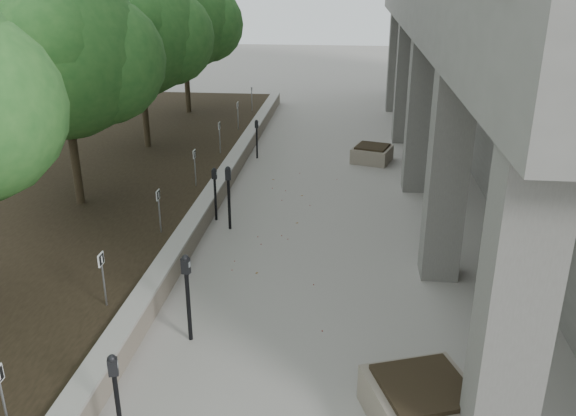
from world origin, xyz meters
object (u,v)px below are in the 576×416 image
at_px(crabapple_tree_4, 140,59).
at_px(crabapple_tree_5, 184,41).
at_px(parking_meter_2, 188,298).
at_px(planter_front, 422,403).
at_px(planter_back, 372,153).
at_px(parking_meter_4, 229,198).
at_px(parking_meter_1, 117,402).
at_px(parking_meter_3, 215,194).
at_px(parking_meter_5, 257,139).
at_px(crabapple_tree_3, 65,89).

relative_size(crabapple_tree_4, crabapple_tree_5, 1.00).
bearing_deg(crabapple_tree_5, parking_meter_2, -75.09).
distance_m(planter_front, planter_back, 11.71).
bearing_deg(planter_front, parking_meter_4, 122.02).
distance_m(parking_meter_1, planter_back, 13.02).
bearing_deg(crabapple_tree_5, crabapple_tree_4, -90.00).
bearing_deg(crabapple_tree_5, parking_meter_3, -71.59).
bearing_deg(parking_meter_3, planter_front, -50.75).
xyz_separation_m(planter_front, planter_back, (-0.37, 11.71, -0.05)).
bearing_deg(parking_meter_5, crabapple_tree_5, 130.54).
bearing_deg(parking_meter_3, parking_meter_2, -75.83).
xyz_separation_m(crabapple_tree_5, parking_meter_5, (3.45, -4.63, -2.49)).
bearing_deg(planter_front, crabapple_tree_3, 139.84).
relative_size(crabapple_tree_5, planter_front, 4.13).
height_order(crabapple_tree_5, parking_meter_4, crabapple_tree_5).
xyz_separation_m(parking_meter_2, parking_meter_3, (-0.67, 4.98, -0.10)).
bearing_deg(planter_back, parking_meter_2, -107.29).
bearing_deg(parking_meter_4, crabapple_tree_5, 101.10).
xyz_separation_m(parking_meter_2, parking_meter_4, (-0.24, 4.48, -0.00)).
relative_size(parking_meter_3, planter_back, 1.19).
height_order(parking_meter_3, planter_back, parking_meter_3).
relative_size(crabapple_tree_3, parking_meter_5, 4.33).
bearing_deg(parking_meter_1, parking_meter_3, 75.72).
xyz_separation_m(crabapple_tree_4, parking_meter_4, (3.68, -5.26, -2.36)).
distance_m(crabapple_tree_3, parking_meter_3, 4.08).
xyz_separation_m(crabapple_tree_3, parking_meter_3, (3.25, 0.23, -2.46)).
bearing_deg(crabapple_tree_5, parking_meter_1, -77.89).
bearing_deg(parking_meter_3, parking_meter_5, 94.27).
bearing_deg(parking_meter_1, parking_meter_2, 66.53).
height_order(parking_meter_2, parking_meter_5, parking_meter_2).
xyz_separation_m(crabapple_tree_3, crabapple_tree_4, (0.00, 5.00, 0.00)).
bearing_deg(crabapple_tree_4, parking_meter_5, 6.20).
bearing_deg(crabapple_tree_4, crabapple_tree_3, -90.00).
xyz_separation_m(parking_meter_1, parking_meter_3, (-0.43, 7.37, -0.03)).
bearing_deg(planter_front, planter_back, 91.81).
bearing_deg(crabapple_tree_5, planter_back, -32.90).
distance_m(parking_meter_1, parking_meter_4, 6.88).
bearing_deg(crabapple_tree_3, planter_back, 37.39).
xyz_separation_m(crabapple_tree_4, parking_meter_5, (3.45, 0.37, -2.49)).
bearing_deg(parking_meter_3, parking_meter_4, -42.17).
xyz_separation_m(crabapple_tree_4, planter_front, (7.46, -11.29, -2.81)).
xyz_separation_m(parking_meter_4, planter_front, (3.77, -6.03, -0.45)).
bearing_deg(parking_meter_4, planter_back, 50.40).
bearing_deg(parking_meter_4, crabapple_tree_4, 116.36).
distance_m(crabapple_tree_3, parking_meter_5, 6.85).
relative_size(crabapple_tree_4, parking_meter_1, 3.96).
bearing_deg(parking_meter_2, planter_back, 82.90).
bearing_deg(parking_meter_1, planter_back, 57.21).
height_order(crabapple_tree_5, parking_meter_5, crabapple_tree_5).
relative_size(crabapple_tree_4, planter_front, 4.13).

